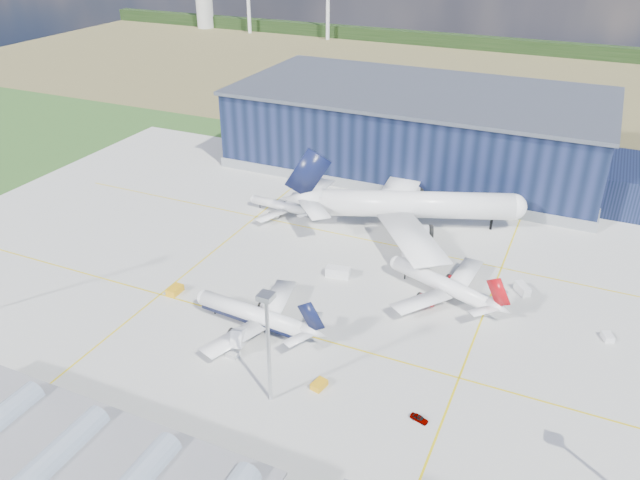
{
  "coord_description": "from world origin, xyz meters",
  "views": [
    {
      "loc": [
        53.99,
        -105.04,
        79.78
      ],
      "look_at": [
        -0.56,
        14.95,
        8.75
      ],
      "focal_mm": 35.0,
      "sensor_mm": 36.0,
      "label": 1
    }
  ],
  "objects_px": {
    "gse_van_b": "(522,289)",
    "airstair": "(239,342)",
    "gse_tug_a": "(175,290)",
    "airliner_widebody": "(417,192)",
    "airliner_regional": "(281,201)",
    "hangar": "(426,133)",
    "light_mast_center": "(268,331)",
    "airliner_navy": "(252,306)",
    "airliner_red": "(442,276)",
    "gse_tug_b": "(319,385)",
    "gse_cart_a": "(608,337)",
    "gse_van_a": "(338,272)",
    "car_a": "(419,418)"
  },
  "relations": [
    {
      "from": "light_mast_center",
      "to": "gse_cart_a",
      "type": "height_order",
      "value": "light_mast_center"
    },
    {
      "from": "airliner_red",
      "to": "airliner_regional",
      "type": "xyz_separation_m",
      "value": [
        -53.73,
        23.57,
        -1.48
      ]
    },
    {
      "from": "gse_van_a",
      "to": "hangar",
      "type": "bearing_deg",
      "value": -8.62
    },
    {
      "from": "airliner_regional",
      "to": "gse_tug_b",
      "type": "bearing_deg",
      "value": 127.92
    },
    {
      "from": "hangar",
      "to": "airliner_red",
      "type": "xyz_separation_m",
      "value": [
        26.36,
        -78.37,
        -6.29
      ]
    },
    {
      "from": "airstair",
      "to": "hangar",
      "type": "bearing_deg",
      "value": 67.02
    },
    {
      "from": "airliner_widebody",
      "to": "gse_cart_a",
      "type": "height_order",
      "value": "airliner_widebody"
    },
    {
      "from": "gse_tug_a",
      "to": "car_a",
      "type": "distance_m",
      "value": 65.39
    },
    {
      "from": "light_mast_center",
      "to": "airliner_widebody",
      "type": "bearing_deg",
      "value": 87.29
    },
    {
      "from": "airliner_red",
      "to": "gse_van_b",
      "type": "xyz_separation_m",
      "value": [
        17.15,
        9.27,
        -4.29
      ]
    },
    {
      "from": "airliner_widebody",
      "to": "gse_cart_a",
      "type": "distance_m",
      "value": 61.86
    },
    {
      "from": "gse_tug_a",
      "to": "airliner_red",
      "type": "bearing_deg",
      "value": 24.49
    },
    {
      "from": "gse_tug_a",
      "to": "airstair",
      "type": "xyz_separation_m",
      "value": [
        24.39,
        -11.8,
        0.97
      ]
    },
    {
      "from": "light_mast_center",
      "to": "gse_van_b",
      "type": "distance_m",
      "value": 68.03
    },
    {
      "from": "airliner_navy",
      "to": "airstair",
      "type": "distance_m",
      "value": 8.65
    },
    {
      "from": "airliner_navy",
      "to": "airliner_regional",
      "type": "distance_m",
      "value": 55.94
    },
    {
      "from": "airliner_widebody",
      "to": "gse_van_b",
      "type": "height_order",
      "value": "airliner_widebody"
    },
    {
      "from": "gse_tug_b",
      "to": "airstair",
      "type": "bearing_deg",
      "value": -178.55
    },
    {
      "from": "airliner_red",
      "to": "airstair",
      "type": "relative_size",
      "value": 5.84
    },
    {
      "from": "gse_van_b",
      "to": "airstair",
      "type": "xyz_separation_m",
      "value": [
        -49.12,
        -45.51,
        0.75
      ]
    },
    {
      "from": "airliner_widebody",
      "to": "gse_van_b",
      "type": "bearing_deg",
      "value": -54.56
    },
    {
      "from": "light_mast_center",
      "to": "airstair",
      "type": "xyz_separation_m",
      "value": [
        -12.8,
        10.19,
        -13.64
      ]
    },
    {
      "from": "airliner_navy",
      "to": "gse_van_b",
      "type": "bearing_deg",
      "value": -138.94
    },
    {
      "from": "airliner_navy",
      "to": "airliner_widebody",
      "type": "bearing_deg",
      "value": -102.37
    },
    {
      "from": "light_mast_center",
      "to": "airstair",
      "type": "bearing_deg",
      "value": 141.5
    },
    {
      "from": "airliner_red",
      "to": "car_a",
      "type": "height_order",
      "value": "airliner_red"
    },
    {
      "from": "hangar",
      "to": "light_mast_center",
      "type": "bearing_deg",
      "value": -86.7
    },
    {
      "from": "airliner_red",
      "to": "gse_tug_b",
      "type": "height_order",
      "value": "airliner_red"
    },
    {
      "from": "light_mast_center",
      "to": "gse_van_a",
      "type": "bearing_deg",
      "value": 97.14
    },
    {
      "from": "airliner_navy",
      "to": "airliner_widebody",
      "type": "height_order",
      "value": "airliner_widebody"
    },
    {
      "from": "airliner_navy",
      "to": "gse_tug_b",
      "type": "xyz_separation_m",
      "value": [
        20.73,
        -11.48,
        -4.64
      ]
    },
    {
      "from": "light_mast_center",
      "to": "airliner_regional",
      "type": "xyz_separation_m",
      "value": [
        -34.56,
        70.0,
        -11.59
      ]
    },
    {
      "from": "airliner_navy",
      "to": "gse_tug_a",
      "type": "relative_size",
      "value": 8.23
    },
    {
      "from": "airliner_regional",
      "to": "gse_tug_b",
      "type": "relative_size",
      "value": 7.64
    },
    {
      "from": "airliner_regional",
      "to": "gse_tug_a",
      "type": "height_order",
      "value": "airliner_regional"
    },
    {
      "from": "airliner_widebody",
      "to": "airliner_regional",
      "type": "distance_m",
      "value": 39.57
    },
    {
      "from": "airliner_navy",
      "to": "airliner_widebody",
      "type": "relative_size",
      "value": 0.48
    },
    {
      "from": "gse_tug_b",
      "to": "gse_cart_a",
      "type": "distance_m",
      "value": 61.76
    },
    {
      "from": "hangar",
      "to": "airliner_regional",
      "type": "height_order",
      "value": "hangar"
    },
    {
      "from": "hangar",
      "to": "airliner_widebody",
      "type": "xyz_separation_m",
      "value": [
        10.85,
        -47.52,
        -0.58
      ]
    },
    {
      "from": "gse_van_b",
      "to": "airstair",
      "type": "height_order",
      "value": "airstair"
    },
    {
      "from": "airliner_widebody",
      "to": "car_a",
      "type": "bearing_deg",
      "value": -93.53
    },
    {
      "from": "gse_van_a",
      "to": "car_a",
      "type": "xyz_separation_m",
      "value": [
        31.79,
        -38.4,
        -0.7
      ]
    },
    {
      "from": "airliner_navy",
      "to": "airliner_red",
      "type": "height_order",
      "value": "airliner_red"
    },
    {
      "from": "light_mast_center",
      "to": "gse_tug_a",
      "type": "xyz_separation_m",
      "value": [
        -37.19,
        21.98,
        -14.61
      ]
    },
    {
      "from": "airliner_regional",
      "to": "airliner_red",
      "type": "bearing_deg",
      "value": 161.2
    },
    {
      "from": "hangar",
      "to": "gse_van_a",
      "type": "relative_size",
      "value": 25.11
    },
    {
      "from": "gse_tug_a",
      "to": "gse_cart_a",
      "type": "height_order",
      "value": "gse_tug_a"
    },
    {
      "from": "gse_tug_a",
      "to": "gse_tug_b",
      "type": "relative_size",
      "value": 1.28
    },
    {
      "from": "airliner_widebody",
      "to": "airliner_regional",
      "type": "relative_size",
      "value": 2.87
    }
  ]
}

